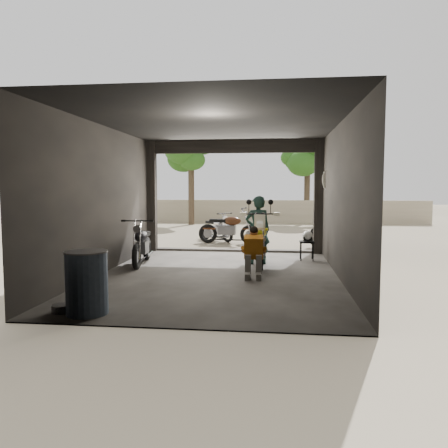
% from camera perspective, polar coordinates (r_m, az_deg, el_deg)
% --- Properties ---
extents(ground, '(80.00, 80.00, 0.00)m').
position_cam_1_polar(ground, '(9.27, -0.83, -6.84)').
color(ground, '#7A6D56').
rests_on(ground, ground).
extents(garage, '(7.00, 7.13, 3.20)m').
position_cam_1_polar(garage, '(9.64, -0.41, 1.28)').
color(garage, '#2D2B28').
rests_on(garage, ground).
extents(boundary_wall, '(18.00, 0.30, 1.20)m').
position_cam_1_polar(boundary_wall, '(23.06, 3.78, 1.65)').
color(boundary_wall, gray).
rests_on(boundary_wall, ground).
extents(tree_left, '(2.20, 2.20, 5.60)m').
position_cam_1_polar(tree_left, '(22.01, -4.33, 10.32)').
color(tree_left, '#382B1E').
rests_on(tree_left, ground).
extents(tree_right, '(2.20, 2.20, 5.00)m').
position_cam_1_polar(tree_right, '(23.11, 10.86, 8.92)').
color(tree_right, '#382B1E').
rests_on(tree_right, ground).
extents(main_bike, '(0.94, 2.04, 1.33)m').
position_cam_1_polar(main_bike, '(10.40, 4.58, -1.88)').
color(main_bike, beige).
rests_on(main_bike, ground).
extents(left_bike, '(0.88, 1.74, 1.13)m').
position_cam_1_polar(left_bike, '(10.72, -10.67, -2.27)').
color(left_bike, black).
rests_on(left_bike, ground).
extents(outside_bike_a, '(1.50, 1.46, 1.00)m').
position_cam_1_polar(outside_bike_a, '(15.28, -0.97, -0.33)').
color(outside_bike_a, black).
rests_on(outside_bike_a, ground).
extents(outside_bike_b, '(1.85, 0.90, 1.21)m').
position_cam_1_polar(outside_bike_b, '(14.46, 0.60, -0.21)').
color(outside_bike_b, '#42210F').
rests_on(outside_bike_b, ground).
extents(outside_bike_c, '(1.89, 1.81, 1.26)m').
position_cam_1_polar(outside_bike_c, '(13.28, 14.72, -0.71)').
color(outside_bike_c, black).
rests_on(outside_bike_c, ground).
extents(rider, '(0.69, 0.53, 1.67)m').
position_cam_1_polar(rider, '(10.55, 4.42, -0.84)').
color(rider, '#162C28').
rests_on(rider, ground).
extents(mechanic, '(0.54, 0.73, 1.03)m').
position_cam_1_polar(mechanic, '(8.98, 3.87, -3.89)').
color(mechanic, '#C5731A').
rests_on(mechanic, ground).
extents(stool, '(0.36, 0.36, 0.50)m').
position_cam_1_polar(stool, '(11.33, 10.76, -2.58)').
color(stool, black).
rests_on(stool, ground).
extents(helmet, '(0.32, 0.33, 0.26)m').
position_cam_1_polar(helmet, '(11.31, 10.86, -1.54)').
color(helmet, silver).
rests_on(helmet, stool).
extents(oil_drum, '(0.77, 0.77, 0.94)m').
position_cam_1_polar(oil_drum, '(6.74, -17.48, -7.43)').
color(oil_drum, '#3E4F68').
rests_on(oil_drum, ground).
extents(sign_post, '(0.83, 0.08, 2.49)m').
position_cam_1_polar(sign_post, '(11.92, 14.61, 3.77)').
color(sign_post, black).
rests_on(sign_post, ground).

